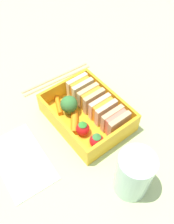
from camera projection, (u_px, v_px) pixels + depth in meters
ground_plane at (87, 122)px, 55.56cm from camera, size 120.00×120.00×2.00cm
bento_tray at (87, 118)px, 54.30cm from camera, size 17.62×13.58×1.20cm
bento_rim at (87, 111)px, 52.31cm from camera, size 17.62×13.58×3.85cm
sandwich_left at (80, 88)px, 55.94cm from camera, size 3.11×5.30×4.50cm
sandwich_center_left at (91, 98)px, 54.02cm from camera, size 3.11×5.30×4.50cm
sandwich_center at (103, 110)px, 52.10cm from camera, size 3.11×5.30×4.50cm
sandwich_center_right at (115, 122)px, 50.18cm from camera, size 3.11×5.30×4.50cm
carrot_stick_far_left at (59, 105)px, 55.05cm from camera, size 5.03×3.02×1.09cm
broccoli_floret at (69, 104)px, 52.50cm from camera, size 3.68×3.68×4.52cm
carrot_stick_left at (74, 122)px, 51.99cm from camera, size 5.17×4.41×1.47cm
strawberry_left at (83, 128)px, 50.01cm from camera, size 2.83×2.83×3.43cm
strawberry_far_left at (97, 141)px, 48.26cm from camera, size 2.84×2.84×3.44cm
chopstick_pair at (57, 78)px, 62.23cm from camera, size 3.14×18.68×0.70cm
drinking_glass at (134, 174)px, 41.61cm from camera, size 6.17×6.17×9.95cm
folded_napkin at (20, 159)px, 48.64cm from camera, size 15.58×9.88×0.40cm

